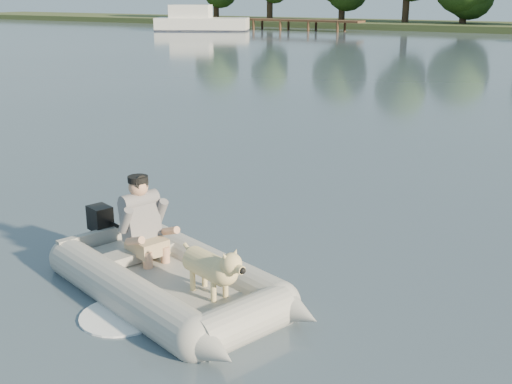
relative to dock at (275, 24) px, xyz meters
The scene contains 7 objects.
water 58.14m from the dock, 63.43° to the right, with size 160.00×160.00×0.00m, color slate.
dock is the anchor object (origin of this frame).
dinghy 58.44m from the dock, 63.39° to the right, with size 5.06×3.92×1.45m, color #A1A29D, non-canonical shape.
man 57.89m from the dock, 63.86° to the right, with size 0.76×0.65×1.13m, color slate, non-canonical shape.
dog 58.89m from the dock, 62.88° to the right, with size 0.98×0.35×0.65m, color #D5B77B, non-canonical shape.
outboard_motor 57.21m from the dock, 64.62° to the right, with size 0.44×0.30×0.83m, color black, non-canonical shape.
cabin_cruiser 7.37m from the dock, 136.58° to the right, with size 9.24×3.30×2.86m, color white, non-canonical shape.
Camera 1 is at (4.65, -6.03, 3.60)m, focal length 45.00 mm.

